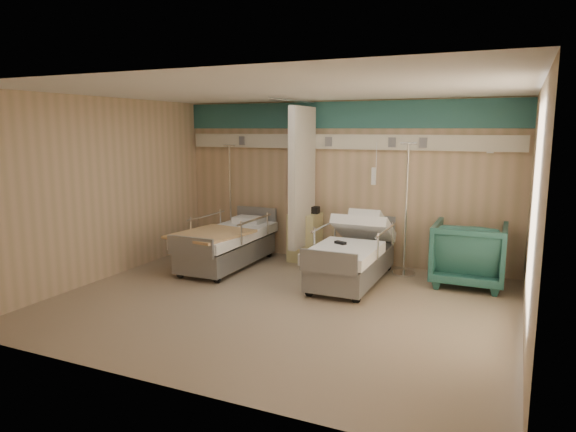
{
  "coord_description": "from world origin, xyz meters",
  "views": [
    {
      "loc": [
        2.83,
        -6.0,
        2.32
      ],
      "look_at": [
        -0.15,
        0.6,
        1.08
      ],
      "focal_mm": 32.0,
      "sensor_mm": 36.0,
      "label": 1
    }
  ],
  "objects_px": {
    "bedside_cabinet": "(305,237)",
    "visitor_armchair": "(469,253)",
    "bed_left": "(227,248)",
    "iv_stand_left": "(231,230)",
    "iv_stand_right": "(405,248)",
    "bed_right": "(352,262)"
  },
  "relations": [
    {
      "from": "bedside_cabinet",
      "to": "visitor_armchair",
      "type": "distance_m",
      "value": 2.79
    },
    {
      "from": "bed_left",
      "to": "visitor_armchair",
      "type": "bearing_deg",
      "value": 8.91
    },
    {
      "from": "visitor_armchair",
      "to": "iv_stand_left",
      "type": "height_order",
      "value": "iv_stand_left"
    },
    {
      "from": "iv_stand_right",
      "to": "bed_right",
      "type": "bearing_deg",
      "value": -130.02
    },
    {
      "from": "bedside_cabinet",
      "to": "iv_stand_right",
      "type": "xyz_separation_m",
      "value": [
        1.79,
        -0.14,
        0.01
      ]
    },
    {
      "from": "iv_stand_left",
      "to": "iv_stand_right",
      "type": "bearing_deg",
      "value": -3.0
    },
    {
      "from": "bed_left",
      "to": "visitor_armchair",
      "type": "xyz_separation_m",
      "value": [
        3.83,
        0.6,
        0.17
      ]
    },
    {
      "from": "bed_left",
      "to": "iv_stand_right",
      "type": "relative_size",
      "value": 1.02
    },
    {
      "from": "iv_stand_left",
      "to": "visitor_armchair",
      "type": "bearing_deg",
      "value": -4.42
    },
    {
      "from": "visitor_armchair",
      "to": "bed_left",
      "type": "bearing_deg",
      "value": 8.15
    },
    {
      "from": "bed_left",
      "to": "iv_stand_right",
      "type": "xyz_separation_m",
      "value": [
        2.84,
        0.76,
        0.12
      ]
    },
    {
      "from": "bedside_cabinet",
      "to": "iv_stand_right",
      "type": "height_order",
      "value": "iv_stand_right"
    },
    {
      "from": "bed_right",
      "to": "iv_stand_right",
      "type": "relative_size",
      "value": 1.02
    },
    {
      "from": "bedside_cabinet",
      "to": "iv_stand_left",
      "type": "relative_size",
      "value": 0.42
    },
    {
      "from": "bed_left",
      "to": "visitor_armchair",
      "type": "height_order",
      "value": "visitor_armchair"
    },
    {
      "from": "visitor_armchair",
      "to": "iv_stand_left",
      "type": "xyz_separation_m",
      "value": [
        -4.31,
        0.33,
        -0.06
      ]
    },
    {
      "from": "bed_right",
      "to": "visitor_armchair",
      "type": "relative_size",
      "value": 2.04
    },
    {
      "from": "bed_left",
      "to": "iv_stand_left",
      "type": "relative_size",
      "value": 1.06
    },
    {
      "from": "visitor_armchair",
      "to": "bedside_cabinet",
      "type": "bearing_deg",
      "value": -6.93
    },
    {
      "from": "bedside_cabinet",
      "to": "visitor_armchair",
      "type": "bearing_deg",
      "value": -6.17
    },
    {
      "from": "bed_right",
      "to": "iv_stand_right",
      "type": "height_order",
      "value": "iv_stand_right"
    },
    {
      "from": "bedside_cabinet",
      "to": "iv_stand_left",
      "type": "distance_m",
      "value": 1.53
    }
  ]
}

